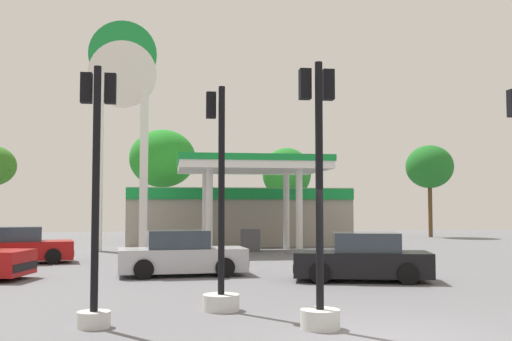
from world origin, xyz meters
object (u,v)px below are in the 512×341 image
(car_2, at_px, (19,247))
(traffic_signal_1, at_px, (220,251))
(station_pole_sign, at_px, (122,107))
(traffic_signal_0, at_px, (319,234))
(traffic_signal_3, at_px, (96,214))
(tree_2, at_px, (287,174))
(car_1, at_px, (362,259))
(tree_1, at_px, (163,159))
(tree_3, at_px, (430,167))
(car_0, at_px, (182,255))

(car_2, height_order, traffic_signal_1, traffic_signal_1)
(station_pole_sign, bearing_deg, traffic_signal_0, -75.76)
(traffic_signal_0, bearing_deg, traffic_signal_3, 170.06)
(station_pole_sign, xyz_separation_m, tree_2, (10.39, 9.85, -2.79))
(car_1, distance_m, traffic_signal_0, 7.36)
(traffic_signal_3, height_order, tree_1, tree_1)
(traffic_signal_1, xyz_separation_m, traffic_signal_3, (-2.42, -1.45, 0.80))
(station_pole_sign, height_order, tree_3, station_pole_sign)
(traffic_signal_1, distance_m, tree_1, 28.86)
(traffic_signal_0, distance_m, tree_1, 31.06)
(car_0, relative_size, tree_2, 0.66)
(car_0, bearing_deg, station_pole_sign, 103.94)
(traffic_signal_1, bearing_deg, tree_3, 58.49)
(car_2, bearing_deg, station_pole_sign, 62.21)
(tree_2, bearing_deg, tree_3, 5.82)
(car_1, relative_size, tree_3, 0.64)
(tree_1, bearing_deg, station_pole_sign, -100.38)
(car_1, relative_size, traffic_signal_0, 0.88)
(car_1, bearing_deg, car_2, 147.88)
(traffic_signal_0, bearing_deg, station_pole_sign, 104.24)
(car_1, height_order, tree_1, tree_1)
(station_pole_sign, relative_size, traffic_signal_0, 2.40)
(car_0, distance_m, car_2, 7.94)
(traffic_signal_1, distance_m, traffic_signal_3, 2.93)
(traffic_signal_1, bearing_deg, traffic_signal_3, -149.07)
(traffic_signal_0, xyz_separation_m, tree_3, (16.15, 31.14, 3.42))
(car_2, distance_m, traffic_signal_0, 16.26)
(station_pole_sign, distance_m, traffic_signal_0, 21.55)
(car_0, height_order, car_2, car_0)
(station_pole_sign, relative_size, traffic_signal_3, 2.43)
(car_2, relative_size, tree_3, 0.63)
(car_0, bearing_deg, tree_3, 50.41)
(tree_1, bearing_deg, traffic_signal_3, -91.60)
(tree_3, bearing_deg, traffic_signal_0, -117.41)
(car_2, relative_size, traffic_signal_1, 0.88)
(car_1, distance_m, traffic_signal_3, 9.30)
(car_2, xyz_separation_m, traffic_signal_1, (6.84, -11.68, 0.60))
(traffic_signal_0, relative_size, traffic_signal_3, 1.01)
(traffic_signal_1, xyz_separation_m, tree_3, (17.77, 28.99, 3.86))
(traffic_signal_3, height_order, tree_2, tree_2)
(car_2, distance_m, tree_1, 18.27)
(traffic_signal_1, height_order, tree_3, tree_3)
(traffic_signal_1, xyz_separation_m, tree_1, (-1.58, 28.50, 4.21))
(traffic_signal_1, bearing_deg, tree_1, 93.17)
(car_1, relative_size, tree_1, 0.57)
(traffic_signal_0, height_order, traffic_signal_1, traffic_signal_0)
(car_2, bearing_deg, car_1, -32.12)
(traffic_signal_0, xyz_separation_m, traffic_signal_1, (-1.62, 2.16, -0.45))
(tree_2, height_order, tree_3, tree_3)
(car_2, xyz_separation_m, traffic_signal_3, (4.43, -13.13, 1.41))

